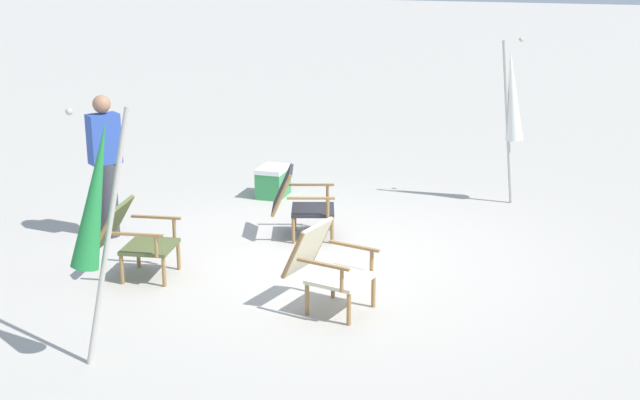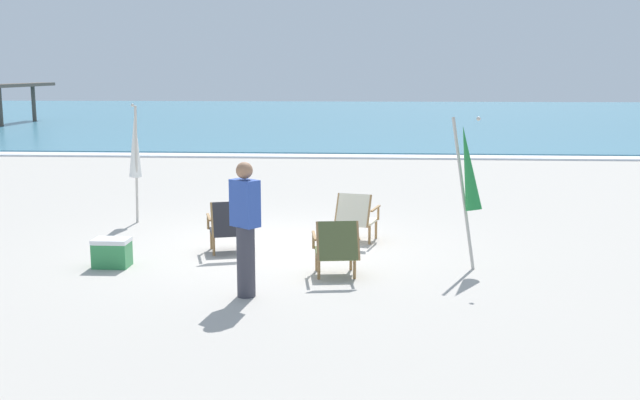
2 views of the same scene
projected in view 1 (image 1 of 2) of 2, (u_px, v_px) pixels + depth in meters
The scene contains 8 objects.
ground_plane at pixel (316, 257), 9.55m from camera, with size 80.00×80.00×0.00m, color #B2AAA0.
beach_chair_mid_center at pixel (325, 264), 8.13m from camera, with size 0.73×0.84×0.80m.
beach_chair_back_left at pixel (133, 236), 8.90m from camera, with size 0.67×0.83×0.78m.
beach_chair_front_left at pixel (299, 201), 10.07m from camera, with size 0.75×0.84×0.80m.
umbrella_furled_white at pixel (512, 97), 11.09m from camera, with size 0.36×0.41×2.12m.
umbrella_furled_green at pixel (96, 199), 6.84m from camera, with size 0.47×0.49×2.09m.
person_near_chairs at pixel (106, 165), 9.99m from camera, with size 0.39×0.37×1.63m.
cooler_box at pixel (273, 181), 11.73m from camera, with size 0.49×0.35×0.40m.
Camera 1 is at (8.59, 2.62, 3.29)m, focal length 50.00 mm.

